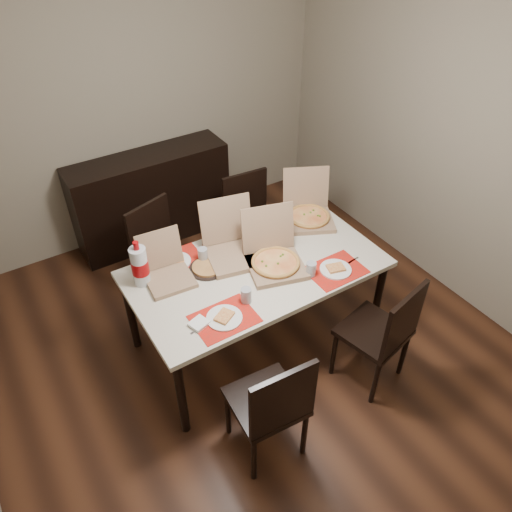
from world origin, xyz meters
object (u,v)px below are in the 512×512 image
at_px(chair_far_left, 162,252).
at_px(soda_bottle, 140,266).
at_px(chair_near_right, 384,331).
at_px(sideboard, 152,198).
at_px(dip_bowl, 260,245).
at_px(chair_far_right, 251,221).
at_px(chair_near_left, 272,405).
at_px(dining_table, 256,274).
at_px(pizza_box_center, 274,259).

bearing_deg(chair_far_left, soda_bottle, -122.97).
distance_m(chair_near_right, soda_bottle, 1.71).
relative_size(sideboard, dip_bowl, 12.83).
xyz_separation_m(sideboard, chair_far_right, (0.57, -0.91, 0.06)).
xyz_separation_m(chair_near_left, chair_far_right, (0.89, 1.68, 0.00)).
height_order(dining_table, chair_near_left, chair_near_left).
height_order(chair_far_right, pizza_box_center, pizza_box_center).
distance_m(chair_far_left, pizza_box_center, 1.05).
bearing_deg(dip_bowl, pizza_box_center, -97.54).
height_order(sideboard, dip_bowl, sideboard).
distance_m(chair_far_right, pizza_box_center, 0.96).
xyz_separation_m(chair_near_right, chair_far_right, (-0.07, 1.60, 0.00)).
relative_size(chair_near_right, pizza_box_center, 1.80).
xyz_separation_m(chair_near_right, chair_far_left, (-0.93, 1.61, 0.00)).
distance_m(chair_near_left, chair_far_right, 1.90).
relative_size(chair_near_right, dip_bowl, 7.96).
relative_size(chair_near_left, pizza_box_center, 1.80).
height_order(dining_table, chair_near_right, chair_near_right).
distance_m(sideboard, chair_near_left, 2.61).
distance_m(sideboard, dip_bowl, 1.57).
bearing_deg(soda_bottle, chair_near_right, -40.22).
xyz_separation_m(dining_table, soda_bottle, (-0.75, 0.27, 0.22)).
height_order(pizza_box_center, dip_bowl, pizza_box_center).
relative_size(pizza_box_center, soda_bottle, 1.47).
distance_m(chair_near_left, chair_far_left, 1.68).
height_order(pizza_box_center, soda_bottle, pizza_box_center).
bearing_deg(chair_far_right, dip_bowl, -116.20).
height_order(sideboard, chair_far_right, chair_far_right).
xyz_separation_m(dining_table, chair_near_right, (0.53, -0.80, -0.17)).
xyz_separation_m(chair_near_left, chair_far_left, (0.04, 1.68, 0.00)).
height_order(sideboard, chair_near_left, chair_near_left).
bearing_deg(chair_far_left, chair_near_left, -91.31).
height_order(sideboard, dining_table, sideboard).
bearing_deg(chair_far_left, dip_bowl, -47.96).
bearing_deg(soda_bottle, dip_bowl, -5.41).
relative_size(dip_bowl, soda_bottle, 0.33).
bearing_deg(chair_far_left, chair_far_right, -0.61).
xyz_separation_m(chair_near_right, soda_bottle, (-1.27, 1.08, 0.39)).
bearing_deg(chair_near_left, sideboard, 82.83).
xyz_separation_m(sideboard, dining_table, (0.12, -1.71, 0.23)).
height_order(dining_table, chair_far_left, chair_far_left).
height_order(sideboard, pizza_box_center, pizza_box_center).
bearing_deg(chair_far_left, sideboard, 72.34).
bearing_deg(dining_table, pizza_box_center, -23.15).
relative_size(dining_table, chair_near_right, 1.94).
bearing_deg(pizza_box_center, sideboard, 97.68).
bearing_deg(chair_near_left, dip_bowl, 60.92).
bearing_deg(dining_table, chair_near_right, -56.80).
relative_size(pizza_box_center, dip_bowl, 4.42).
bearing_deg(pizza_box_center, chair_near_right, -61.67).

